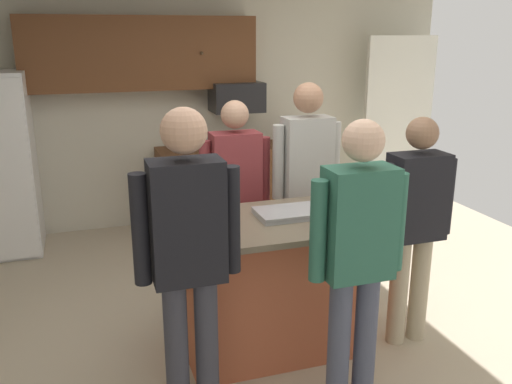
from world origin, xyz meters
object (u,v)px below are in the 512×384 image
at_px(mug_blue_stoneware, 211,225).
at_px(mug_ceramic_white, 320,199).
at_px(microwave_over_range, 237,97).
at_px(person_elder_center, 415,218).
at_px(glass_short_whisky, 336,210).
at_px(person_host_foreground, 306,177).
at_px(glass_stout_tall, 317,220).
at_px(person_guest_left, 357,250).
at_px(person_guest_right, 236,189).
at_px(serving_tray, 289,213).
at_px(kitchen_island, 270,284).
at_px(person_guest_by_door, 188,249).

bearing_deg(mug_blue_stoneware, mug_ceramic_white, 18.17).
distance_m(microwave_over_range, person_elder_center, 2.91).
xyz_separation_m(microwave_over_range, mug_blue_stoneware, (-0.96, -2.72, -0.46)).
height_order(person_elder_center, glass_short_whisky, person_elder_center).
xyz_separation_m(person_host_foreground, glass_short_whisky, (-0.14, -0.82, -0.01)).
distance_m(person_host_foreground, glass_stout_tall, 0.96).
bearing_deg(person_host_foreground, person_guest_left, 27.67).
bearing_deg(glass_stout_tall, microwave_over_range, 83.80).
distance_m(person_host_foreground, person_guest_right, 0.57).
xyz_separation_m(person_host_foreground, serving_tray, (-0.39, -0.61, -0.07)).
distance_m(kitchen_island, person_elder_center, 1.09).
height_order(kitchen_island, glass_stout_tall, glass_stout_tall).
relative_size(person_host_foreground, serving_tray, 4.03).
bearing_deg(glass_short_whisky, person_host_foreground, 80.20).
xyz_separation_m(glass_short_whisky, glass_stout_tall, (-0.18, -0.09, -0.02)).
relative_size(person_elder_center, glass_stout_tall, 12.70).
xyz_separation_m(kitchen_island, person_host_foreground, (0.54, 0.65, 0.55)).
bearing_deg(mug_blue_stoneware, glass_short_whisky, -3.98).
relative_size(person_host_foreground, person_guest_right, 1.08).
relative_size(person_guest_left, mug_blue_stoneware, 12.89).
distance_m(kitchen_island, person_host_foreground, 1.01).
bearing_deg(person_guest_right, kitchen_island, -0.00).
distance_m(microwave_over_range, person_guest_left, 3.39).
height_order(person_guest_left, mug_blue_stoneware, person_guest_left).
xyz_separation_m(person_guest_left, person_elder_center, (0.72, 0.52, -0.06)).
xyz_separation_m(glass_stout_tall, serving_tray, (-0.07, 0.30, -0.04)).
bearing_deg(kitchen_island, microwave_over_range, 78.52).
relative_size(mug_ceramic_white, serving_tray, 0.28).
height_order(kitchen_island, mug_blue_stoneware, mug_blue_stoneware).
height_order(mug_ceramic_white, glass_stout_tall, glass_stout_tall).
bearing_deg(glass_stout_tall, mug_blue_stoneware, 167.42).
bearing_deg(kitchen_island, mug_blue_stoneware, -164.94).
bearing_deg(person_elder_center, glass_stout_tall, 15.79).
height_order(glass_stout_tall, mug_blue_stoneware, glass_stout_tall).
bearing_deg(microwave_over_range, person_elder_center, -81.29).
bearing_deg(person_guest_right, person_elder_center, 43.24).
height_order(person_guest_by_door, serving_tray, person_guest_by_door).
distance_m(kitchen_island, mug_ceramic_white, 0.70).
distance_m(mug_ceramic_white, glass_short_whisky, 0.35).
relative_size(microwave_over_range, glass_short_whisky, 3.46).
relative_size(microwave_over_range, person_guest_by_door, 0.31).
distance_m(person_host_foreground, serving_tray, 0.73).
distance_m(kitchen_island, person_guest_by_door, 1.05).
bearing_deg(serving_tray, mug_blue_stoneware, -165.27).
relative_size(glass_short_whisky, serving_tray, 0.37).
xyz_separation_m(microwave_over_range, person_guest_by_door, (-1.19, -3.18, -0.41)).
distance_m(person_guest_left, serving_tray, 0.79).
relative_size(person_guest_by_door, glass_short_whisky, 11.04).
bearing_deg(mug_blue_stoneware, person_guest_by_door, -116.63).
distance_m(person_guest_left, person_elder_center, 0.89).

